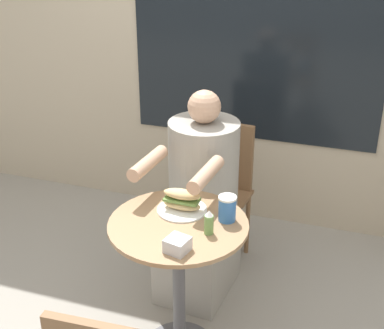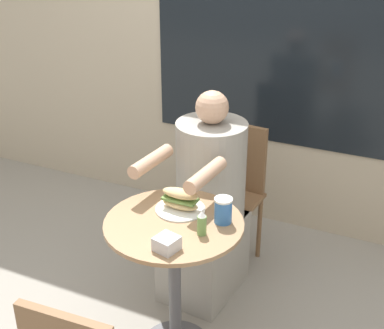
{
  "view_description": "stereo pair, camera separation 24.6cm",
  "coord_description": "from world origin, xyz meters",
  "px_view_note": "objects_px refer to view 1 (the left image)",
  "views": [
    {
      "loc": [
        0.71,
        -1.91,
        2.01
      ],
      "look_at": [
        0.0,
        0.19,
        0.94
      ],
      "focal_mm": 50.0,
      "sensor_mm": 36.0,
      "label": 1
    },
    {
      "loc": [
        0.93,
        -1.82,
        2.01
      ],
      "look_at": [
        0.0,
        0.19,
        0.94
      ],
      "focal_mm": 50.0,
      "sensor_mm": 36.0,
      "label": 2
    }
  ],
  "objects_px": {
    "cafe_table": "(179,261)",
    "drink_cup": "(227,208)",
    "seated_diner": "(201,210)",
    "sandwich_on_plate": "(182,202)",
    "diner_chair": "(220,181)",
    "condiment_bottle": "(209,222)"
  },
  "relations": [
    {
      "from": "cafe_table",
      "to": "condiment_bottle",
      "type": "relative_size",
      "value": 6.54
    },
    {
      "from": "cafe_table",
      "to": "sandwich_on_plate",
      "type": "height_order",
      "value": "sandwich_on_plate"
    },
    {
      "from": "sandwich_on_plate",
      "to": "drink_cup",
      "type": "distance_m",
      "value": 0.22
    },
    {
      "from": "drink_cup",
      "to": "cafe_table",
      "type": "bearing_deg",
      "value": -155.28
    },
    {
      "from": "seated_diner",
      "to": "sandwich_on_plate",
      "type": "relative_size",
      "value": 5.07
    },
    {
      "from": "seated_diner",
      "to": "condiment_bottle",
      "type": "xyz_separation_m",
      "value": [
        0.21,
        -0.56,
        0.29
      ]
    },
    {
      "from": "cafe_table",
      "to": "condiment_bottle",
      "type": "height_order",
      "value": "condiment_bottle"
    },
    {
      "from": "seated_diner",
      "to": "sandwich_on_plate",
      "type": "distance_m",
      "value": 0.5
    },
    {
      "from": "drink_cup",
      "to": "condiment_bottle",
      "type": "distance_m",
      "value": 0.14
    },
    {
      "from": "drink_cup",
      "to": "condiment_bottle",
      "type": "relative_size",
      "value": 1.05
    },
    {
      "from": "seated_diner",
      "to": "sandwich_on_plate",
      "type": "bearing_deg",
      "value": 100.44
    },
    {
      "from": "diner_chair",
      "to": "seated_diner",
      "type": "height_order",
      "value": "seated_diner"
    },
    {
      "from": "diner_chair",
      "to": "drink_cup",
      "type": "xyz_separation_m",
      "value": [
        0.25,
        -0.77,
        0.28
      ]
    },
    {
      "from": "cafe_table",
      "to": "drink_cup",
      "type": "height_order",
      "value": "drink_cup"
    },
    {
      "from": "drink_cup",
      "to": "condiment_bottle",
      "type": "xyz_separation_m",
      "value": [
        -0.05,
        -0.13,
        -0.01
      ]
    },
    {
      "from": "diner_chair",
      "to": "seated_diner",
      "type": "distance_m",
      "value": 0.35
    },
    {
      "from": "cafe_table",
      "to": "condiment_bottle",
      "type": "bearing_deg",
      "value": -14.11
    },
    {
      "from": "cafe_table",
      "to": "seated_diner",
      "type": "bearing_deg",
      "value": 96.44
    },
    {
      "from": "seated_diner",
      "to": "cafe_table",
      "type": "bearing_deg",
      "value": 101.5
    },
    {
      "from": "cafe_table",
      "to": "seated_diner",
      "type": "height_order",
      "value": "seated_diner"
    },
    {
      "from": "diner_chair",
      "to": "seated_diner",
      "type": "relative_size",
      "value": 0.73
    },
    {
      "from": "condiment_bottle",
      "to": "diner_chair",
      "type": "bearing_deg",
      "value": 102.54
    }
  ]
}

